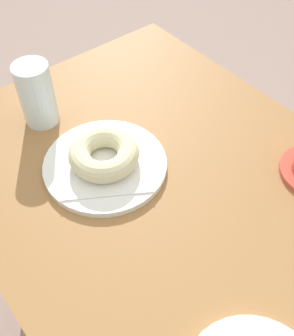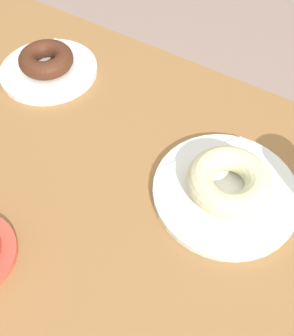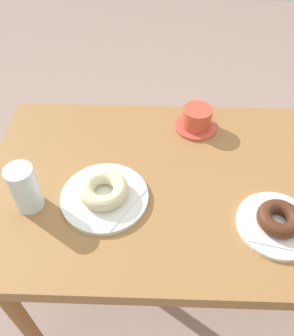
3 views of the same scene
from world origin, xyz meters
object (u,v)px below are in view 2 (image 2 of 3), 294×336
(plate_chocolate_ring, at_px, (49,70))
(donut_sugar_ring, at_px, (229,181))
(donut_chocolate_ring, at_px, (46,59))
(plate_sugar_ring, at_px, (226,192))

(plate_chocolate_ring, bearing_deg, donut_sugar_ring, 170.50)
(donut_sugar_ring, bearing_deg, donut_chocolate_ring, -9.50)
(plate_sugar_ring, relative_size, donut_sugar_ring, 1.79)
(donut_sugar_ring, relative_size, plate_chocolate_ring, 0.65)
(plate_chocolate_ring, height_order, donut_chocolate_ring, donut_chocolate_ring)
(plate_sugar_ring, xyz_separation_m, donut_chocolate_ring, (0.42, -0.07, 0.03))
(donut_sugar_ring, xyz_separation_m, plate_chocolate_ring, (0.42, -0.07, -0.03))
(plate_chocolate_ring, xyz_separation_m, donut_chocolate_ring, (0.00, 0.00, 0.03))
(plate_chocolate_ring, distance_m, donut_chocolate_ring, 0.03)
(plate_chocolate_ring, bearing_deg, plate_sugar_ring, 170.50)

